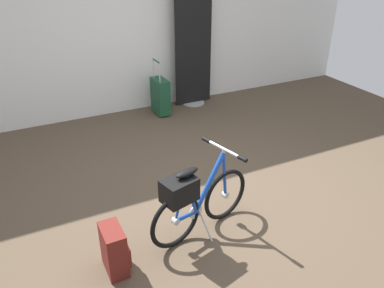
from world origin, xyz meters
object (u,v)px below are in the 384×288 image
at_px(floor_banner_stand, 193,54).
at_px(rolling_suitcase, 160,96).
at_px(folding_bike_foreground, 195,199).
at_px(backpack_on_floor, 115,250).

height_order(floor_banner_stand, rolling_suitcase, floor_banner_stand).
xyz_separation_m(folding_bike_foreground, backpack_on_floor, (-0.76, -0.10, -0.18)).
bearing_deg(floor_banner_stand, folding_bike_foreground, -115.88).
distance_m(floor_banner_stand, rolling_suitcase, 0.83).
bearing_deg(folding_bike_foreground, rolling_suitcase, 74.35).
xyz_separation_m(floor_banner_stand, rolling_suitcase, (-0.63, -0.16, -0.52)).
relative_size(floor_banner_stand, folding_bike_foreground, 1.66).
bearing_deg(floor_banner_stand, rolling_suitcase, -165.48).
xyz_separation_m(rolling_suitcase, backpack_on_floor, (-1.50, -2.78, -0.08)).
bearing_deg(rolling_suitcase, backpack_on_floor, -118.45).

